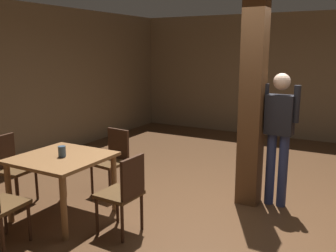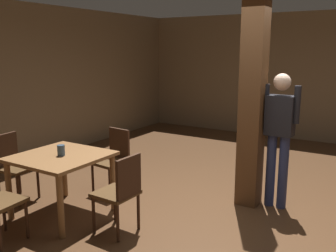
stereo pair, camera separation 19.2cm
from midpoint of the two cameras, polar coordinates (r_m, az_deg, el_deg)
The scene contains 10 objects.
ground_plane at distance 4.87m, azimuth 8.72°, elevation -12.88°, with size 10.80×10.80×0.00m, color #4C301C.
wall_back at distance 8.82m, azimuth 19.49°, elevation 7.06°, with size 8.00×0.10×2.80m, color #756047.
wall_left at distance 6.94m, azimuth -23.66°, elevation 5.66°, with size 0.10×9.00×2.80m, color #756047.
pillar at distance 4.85m, azimuth 11.67°, elevation 4.19°, with size 0.28×0.28×2.80m, color brown.
dining_table at distance 4.69m, azimuth -16.98°, elevation -5.80°, with size 1.01×1.01×0.76m.
chair_east at distance 4.15m, azimuth -7.99°, elevation -9.73°, with size 0.44×0.44×0.89m.
chair_west at distance 5.41m, azimuth -23.79°, elevation -5.49°, with size 0.46×0.46×0.89m.
chair_north at distance 5.36m, azimuth -9.40°, elevation -4.78°, with size 0.47×0.47×0.89m.
napkin_cup at distance 4.62m, azimuth -17.01°, elevation -3.73°, with size 0.09×0.09×0.13m, color #33475B.
standing_person at distance 4.91m, azimuth 15.49°, elevation -0.62°, with size 0.47×0.22×1.72m.
Camera 1 is at (1.43, -4.21, 2.01)m, focal length 40.00 mm.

